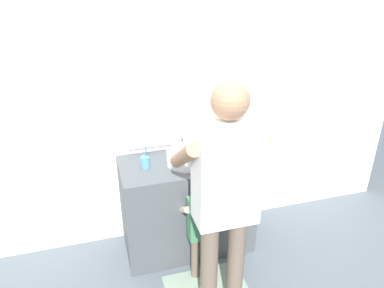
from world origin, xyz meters
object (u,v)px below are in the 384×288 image
Objects in this scene: toothbrush_cup at (145,162)px; soap_bottle at (232,150)px; child_toddler at (201,223)px; adult_parent at (225,186)px.

toothbrush_cup is 0.73m from soap_bottle.
adult_parent is (0.06, -0.31, 0.51)m from child_toddler.
soap_bottle is (0.73, -0.03, 0.02)m from toothbrush_cup.
soap_bottle is 0.09× the size of adult_parent.
child_toddler is 0.60m from adult_parent.
toothbrush_cup is 1.25× the size of soap_bottle.
soap_bottle is 0.77m from adult_parent.
child_toddler is at bearing -49.50° from toothbrush_cup.
soap_bottle reaches higher than child_toddler.
adult_parent reaches higher than toothbrush_cup.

